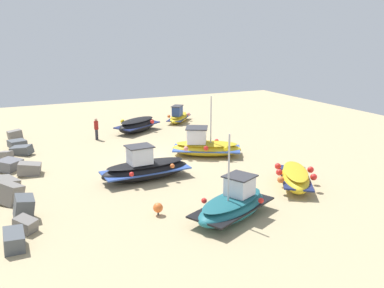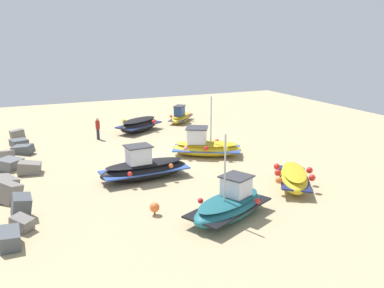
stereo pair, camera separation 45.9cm
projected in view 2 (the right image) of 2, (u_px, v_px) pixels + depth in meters
The scene contains 10 objects.
ground_plane at pixel (158, 160), 27.58m from camera, with size 50.10×50.10×0.00m, color tan.
fishing_boat_0 at pixel (144, 168), 23.81m from camera, with size 2.14×5.14×1.97m.
fishing_boat_1 at pixel (139, 125), 35.05m from camera, with size 3.69×4.39×1.09m.
fishing_boat_2 at pixel (294, 178), 22.58m from camera, with size 4.16×3.37×1.01m.
fishing_boat_3 at pixel (205, 146), 28.33m from camera, with size 3.85×4.87×3.93m.
fishing_boat_4 at pixel (229, 205), 18.87m from camera, with size 3.46×4.69×3.86m.
fishing_boat_5 at pixel (181, 117), 38.80m from camera, with size 3.66×3.32×1.56m.
person_walking at pixel (98, 127), 32.47m from camera, with size 0.32×0.32×1.65m.
breakwater_rocks at pixel (15, 172), 24.04m from camera, with size 19.35×2.88×1.32m.
mooring_buoy_0 at pixel (155, 207), 19.22m from camera, with size 0.44×0.44×0.58m.
Camera 2 is at (-25.00, 8.80, 7.98)m, focal length 40.45 mm.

